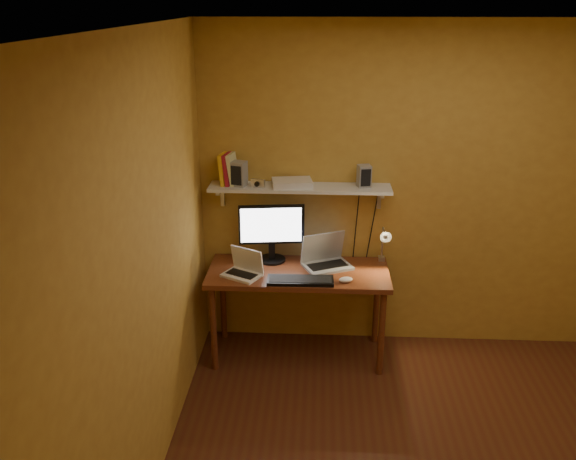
# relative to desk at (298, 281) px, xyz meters

# --- Properties ---
(room) EXTENTS (3.44, 3.24, 2.64)m
(room) POSITION_rel_desk_xyz_m (0.91, -1.28, 0.64)
(room) COLOR #4F2814
(room) RESTS_ON ground
(desk) EXTENTS (1.40, 0.60, 0.75)m
(desk) POSITION_rel_desk_xyz_m (0.00, 0.00, 0.00)
(desk) COLOR brown
(desk) RESTS_ON ground
(wall_shelf) EXTENTS (1.40, 0.25, 0.21)m
(wall_shelf) POSITION_rel_desk_xyz_m (0.00, 0.19, 0.69)
(wall_shelf) COLOR silver
(wall_shelf) RESTS_ON room
(monitor) EXTENTS (0.52, 0.24, 0.47)m
(monitor) POSITION_rel_desk_xyz_m (-0.22, 0.19, 0.35)
(monitor) COLOR black
(monitor) RESTS_ON desk
(laptop) EXTENTS (0.43, 0.38, 0.26)m
(laptop) POSITION_rel_desk_xyz_m (0.21, 0.11, 0.16)
(laptop) COLOR gray
(laptop) RESTS_ON desk
(netbook) EXTENTS (0.34, 0.30, 0.21)m
(netbook) POSITION_rel_desk_xyz_m (-0.41, -0.10, 0.14)
(netbook) COLOR silver
(netbook) RESTS_ON desk
(keyboard) EXTENTS (0.50, 0.17, 0.03)m
(keyboard) POSITION_rel_desk_xyz_m (0.02, -0.20, 0.10)
(keyboard) COLOR black
(keyboard) RESTS_ON desk
(mouse) EXTENTS (0.12, 0.10, 0.04)m
(mouse) POSITION_rel_desk_xyz_m (0.36, -0.18, 0.10)
(mouse) COLOR silver
(mouse) RESTS_ON desk
(desk_lamp) EXTENTS (0.09, 0.23, 0.38)m
(desk_lamp) POSITION_rel_desk_xyz_m (0.66, 0.13, 0.29)
(desk_lamp) COLOR silver
(desk_lamp) RESTS_ON desk
(speaker_left) EXTENTS (0.13, 0.13, 0.19)m
(speaker_left) POSITION_rel_desk_xyz_m (-0.47, 0.18, 0.81)
(speaker_left) COLOR gray
(speaker_left) RESTS_ON wall_shelf
(speaker_right) EXTENTS (0.11, 0.11, 0.17)m
(speaker_right) POSITION_rel_desk_xyz_m (0.49, 0.20, 0.79)
(speaker_right) COLOR gray
(speaker_right) RESTS_ON wall_shelf
(books) EXTENTS (0.15, 0.17, 0.24)m
(books) POSITION_rel_desk_xyz_m (-0.55, 0.22, 0.83)
(books) COLOR gold
(books) RESTS_ON wall_shelf
(shelf_camera) EXTENTS (0.11, 0.06, 0.06)m
(shelf_camera) POSITION_rel_desk_xyz_m (-0.32, 0.14, 0.74)
(shelf_camera) COLOR silver
(shelf_camera) RESTS_ON wall_shelf
(router) EXTENTS (0.33, 0.24, 0.05)m
(router) POSITION_rel_desk_xyz_m (-0.06, 0.20, 0.74)
(router) COLOR silver
(router) RESTS_ON wall_shelf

